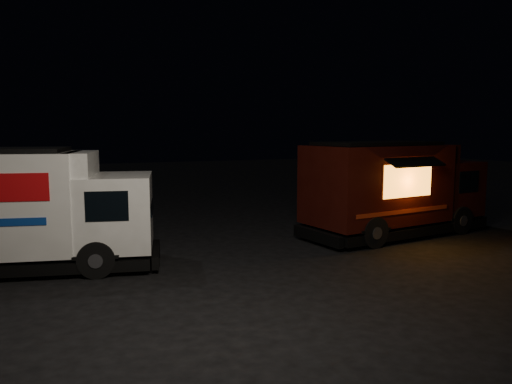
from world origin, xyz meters
The scene contains 3 objects.
ground centered at (0.00, 0.00, 0.00)m, with size 80.00×80.00×0.00m, color black.
white_truck centered at (-4.68, 2.20, 1.44)m, with size 6.36×2.17×2.88m, color white, non-canonical shape.
red_truck centered at (6.04, 2.18, 1.47)m, with size 6.32×2.32×2.94m, color black, non-canonical shape.
Camera 1 is at (-3.95, -10.52, 3.30)m, focal length 35.00 mm.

